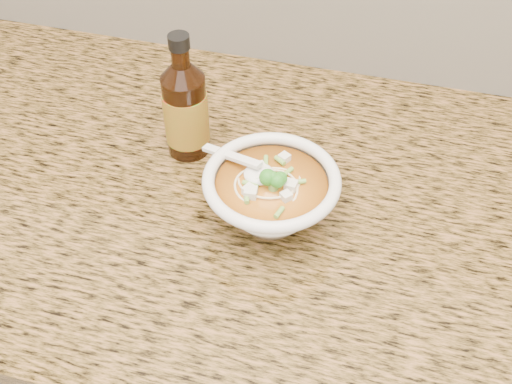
# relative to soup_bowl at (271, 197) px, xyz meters

# --- Properties ---
(cabinet) EXTENTS (4.00, 0.65, 0.86)m
(cabinet) POSITION_rel_soup_bowl_xyz_m (0.04, 0.05, -0.51)
(cabinet) COLOR #362010
(cabinet) RESTS_ON ground
(counter_slab) EXTENTS (4.00, 0.68, 0.04)m
(counter_slab) POSITION_rel_soup_bowl_xyz_m (0.04, 0.05, -0.06)
(counter_slab) COLOR brown
(counter_slab) RESTS_ON cabinet
(soup_bowl) EXTENTS (0.19, 0.17, 0.10)m
(soup_bowl) POSITION_rel_soup_bowl_xyz_m (0.00, 0.00, 0.00)
(soup_bowl) COLOR white
(soup_bowl) RESTS_ON counter_slab
(hot_sauce_bottle) EXTENTS (0.07, 0.07, 0.19)m
(hot_sauce_bottle) POSITION_rel_soup_bowl_xyz_m (-0.15, 0.10, 0.03)
(hot_sauce_bottle) COLOR black
(hot_sauce_bottle) RESTS_ON counter_slab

